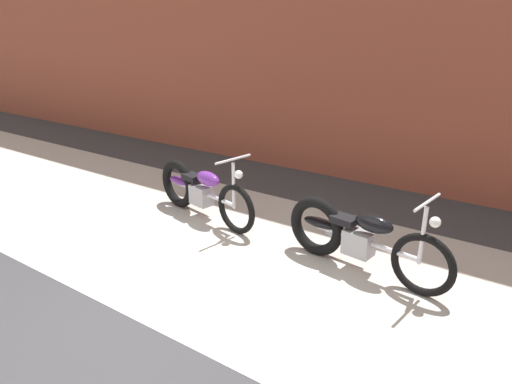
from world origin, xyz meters
The scene contains 5 objects.
ground_plane centered at (0.00, 0.00, 0.00)m, with size 80.00×80.00×0.00m, color #38383A.
sidewalk_slab centered at (0.00, 1.75, 0.00)m, with size 36.00×3.50×0.01m, color #B2ADA3.
brick_building_wall centered at (0.00, 5.20, 2.81)m, with size 36.00×0.50×5.62m, color brown.
motorcycle_purple centered at (-1.32, 2.23, 0.40)m, with size 1.99×0.70×1.03m.
motorcycle_black centered at (1.10, 2.07, 0.40)m, with size 2.00×0.63×1.03m.
Camera 1 is at (2.77, -2.31, 2.63)m, focal length 31.83 mm.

